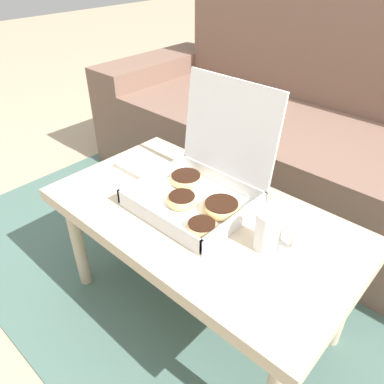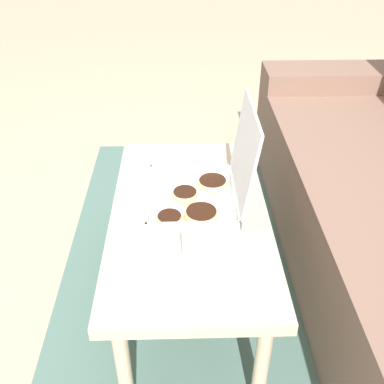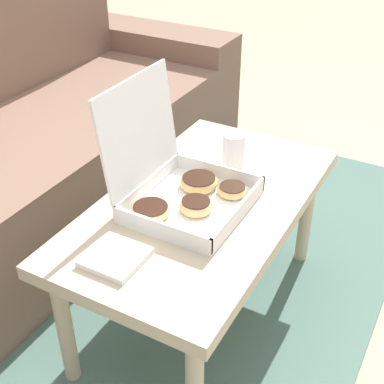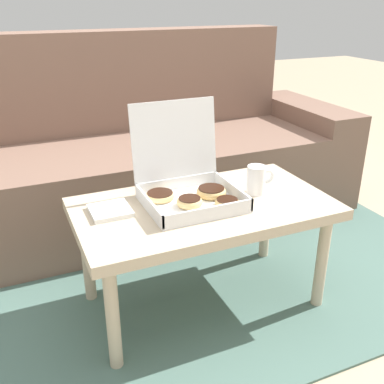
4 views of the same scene
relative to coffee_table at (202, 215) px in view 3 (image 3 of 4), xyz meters
The scene contains 6 objects.
ground_plane 0.39m from the coffee_table, 90.00° to the left, with size 12.00×12.00×0.00m, color tan.
area_rug 0.52m from the coffee_table, 90.00° to the left, with size 2.44×1.75×0.01m, color #4C6B60.
coffee_table is the anchor object (origin of this frame).
pastry_box 0.13m from the coffee_table, 124.92° to the left, with size 0.33×0.33×0.34m.
coffee_mug 0.25m from the coffee_table, ahead, with size 0.11×0.07×0.11m.
napkin_stack 0.34m from the coffee_table, 169.12° to the left, with size 0.14×0.14×0.02m.
Camera 3 is at (-1.11, -0.64, 1.28)m, focal length 50.00 mm.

